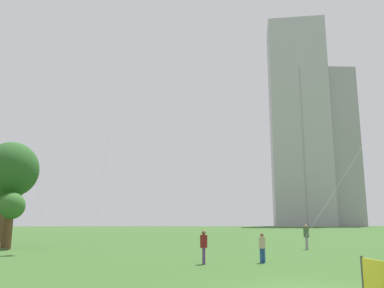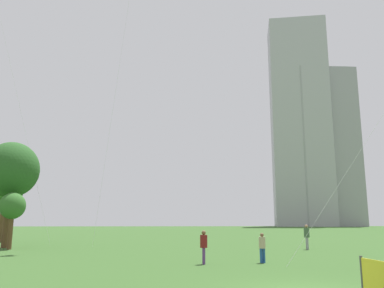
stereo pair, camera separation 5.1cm
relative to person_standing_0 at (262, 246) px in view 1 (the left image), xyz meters
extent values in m
cylinder|color=#1E478C|center=(-0.08, -0.01, -0.51)|extent=(0.14, 0.14, 0.74)
cylinder|color=#1E478C|center=(0.08, 0.01, -0.51)|extent=(0.14, 0.14, 0.74)
cylinder|color=tan|center=(0.00, 0.00, 0.15)|extent=(0.34, 0.34, 0.59)
sphere|color=brown|center=(0.00, 0.00, 0.55)|extent=(0.20, 0.20, 0.20)
cylinder|color=#593372|center=(-3.13, -0.30, -0.48)|extent=(0.15, 0.15, 0.82)
cylinder|color=#593372|center=(-3.15, -0.47, -0.48)|extent=(0.15, 0.15, 0.82)
cylinder|color=maroon|center=(-3.14, -0.38, 0.25)|extent=(0.37, 0.37, 0.65)
sphere|color=brown|center=(-3.14, -0.38, 0.68)|extent=(0.22, 0.22, 0.22)
cylinder|color=gray|center=(5.81, 9.44, -0.43)|extent=(0.17, 0.17, 0.91)
cylinder|color=gray|center=(5.71, 9.28, -0.43)|extent=(0.17, 0.17, 0.91)
cylinder|color=#3F593F|center=(5.76, 9.36, 0.38)|extent=(0.42, 0.42, 0.72)
sphere|color=#997051|center=(5.76, 9.36, 0.86)|extent=(0.25, 0.25, 0.25)
cylinder|color=silver|center=(6.51, -1.05, 6.74)|extent=(11.71, 1.85, 15.25)
cylinder|color=silver|center=(-9.66, 14.07, 14.35)|extent=(3.00, 1.35, 30.48)
cylinder|color=silver|center=(-19.71, 15.37, 15.04)|extent=(8.44, 2.63, 31.85)
cylinder|color=brown|center=(-17.04, 11.02, 0.42)|extent=(0.34, 0.34, 2.62)
ellipsoid|color=#336628|center=(-17.04, 11.02, 2.42)|extent=(1.97, 1.97, 2.05)
cylinder|color=brown|center=(-21.95, 21.88, 1.16)|extent=(0.56, 0.56, 4.10)
ellipsoid|color=#336628|center=(-21.95, 21.88, 4.54)|extent=(3.80, 3.80, 3.39)
cylinder|color=brown|center=(-18.07, 12.92, 1.52)|extent=(0.65, 0.65, 4.82)
ellipsoid|color=#285623|center=(-18.07, 12.92, 5.51)|extent=(4.50, 4.50, 4.65)
cube|color=#939399|center=(55.33, 126.97, 28.58)|extent=(21.93, 22.39, 58.93)
cube|color=#A8A8AD|center=(46.01, 123.78, 38.49)|extent=(23.84, 19.68, 78.75)
cylinder|color=#4C4C4C|center=(0.24, -10.35, -0.27)|extent=(0.08, 0.08, 1.24)
camera|label=1|loc=(-5.22, -21.37, 1.31)|focal=37.35mm
camera|label=2|loc=(-5.16, -21.37, 1.31)|focal=37.35mm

